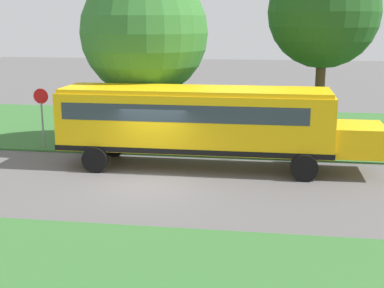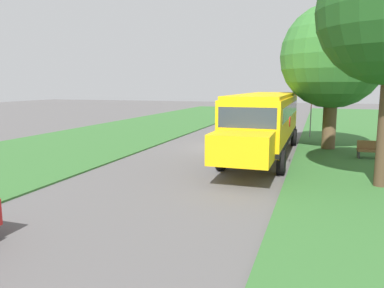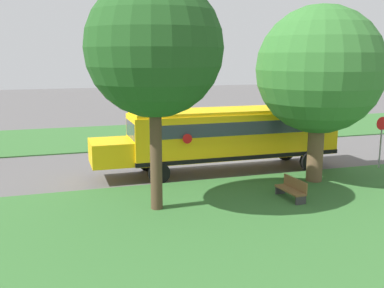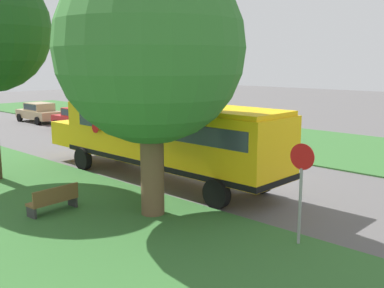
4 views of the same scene
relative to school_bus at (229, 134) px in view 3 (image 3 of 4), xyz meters
name	(u,v)px [view 3 (image 3 of 4)]	position (x,y,z in m)	size (l,w,h in m)	color
ground_plane	(239,158)	(2.50, -1.69, -1.92)	(120.00, 120.00, 0.00)	#565454
grass_verge	(348,215)	(-7.50, -1.69, -1.88)	(12.00, 80.00, 0.08)	#33662D
grass_far_side	(192,132)	(11.50, -1.69, -1.89)	(10.00, 80.00, 0.07)	#33662D
school_bus	(229,134)	(0.00, 0.00, 0.00)	(2.85, 12.42, 3.16)	yellow
oak_tree_beside_bus	(323,71)	(-3.13, -3.18, 3.19)	(5.65, 5.65, 7.99)	brown
oak_tree_roadside_mid	(156,51)	(-4.88, 4.78, 4.03)	(4.97, 4.97, 8.54)	#4C3826
stop_sign	(381,136)	(-2.10, -7.53, -0.19)	(0.08, 0.68, 2.74)	gray
park_bench	(292,189)	(-5.26, -0.64, -1.45)	(1.63, 0.59, 0.92)	brown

